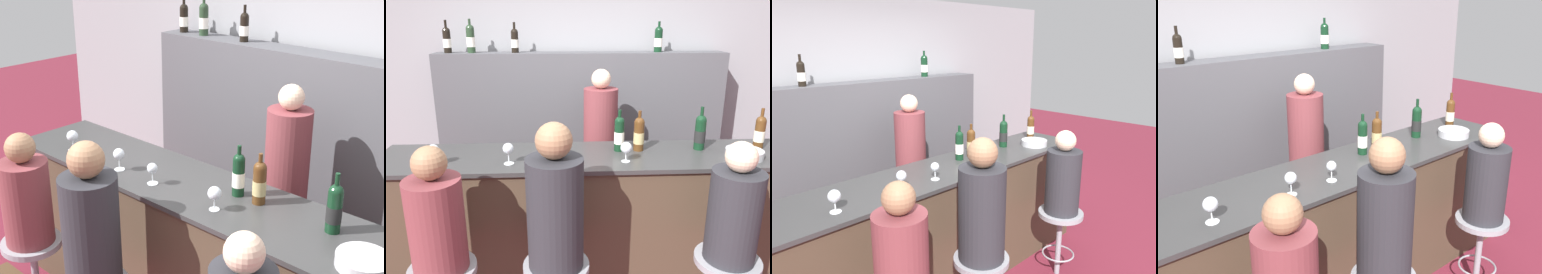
# 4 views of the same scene
# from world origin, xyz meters

# --- Properties ---
(wall_back) EXTENTS (6.40, 0.05, 2.60)m
(wall_back) POSITION_xyz_m (0.00, 1.78, 1.30)
(wall_back) COLOR gray
(wall_back) RESTS_ON ground_plane
(bar_counter) EXTENTS (3.10, 0.63, 1.08)m
(bar_counter) POSITION_xyz_m (0.00, 0.29, 0.54)
(bar_counter) COLOR #473828
(bar_counter) RESTS_ON ground_plane
(back_bar_cabinet) EXTENTS (2.91, 0.28, 1.71)m
(back_bar_cabinet) POSITION_xyz_m (0.00, 1.55, 0.86)
(back_bar_cabinet) COLOR #4C4C51
(back_bar_cabinet) RESTS_ON ground_plane
(wine_bottle_counter_0) EXTENTS (0.07, 0.07, 0.31)m
(wine_bottle_counter_0) POSITION_xyz_m (0.21, 0.38, 1.22)
(wine_bottle_counter_0) COLOR black
(wine_bottle_counter_0) RESTS_ON bar_counter
(wine_bottle_counter_1) EXTENTS (0.08, 0.08, 0.30)m
(wine_bottle_counter_1) POSITION_xyz_m (0.36, 0.38, 1.21)
(wine_bottle_counter_1) COLOR #4C2D14
(wine_bottle_counter_1) RESTS_ON bar_counter
(wine_bottle_counter_2) EXTENTS (0.08, 0.08, 0.33)m
(wine_bottle_counter_2) POSITION_xyz_m (0.82, 0.38, 1.22)
(wine_bottle_counter_2) COLOR black
(wine_bottle_counter_2) RESTS_ON bar_counter
(wine_bottle_counter_3) EXTENTS (0.08, 0.08, 0.31)m
(wine_bottle_counter_3) POSITION_xyz_m (1.28, 0.38, 1.21)
(wine_bottle_counter_3) COLOR #4C2D14
(wine_bottle_counter_3) RESTS_ON bar_counter
(wine_bottle_backbar_2) EXTENTS (0.07, 0.07, 0.29)m
(wine_bottle_backbar_2) POSITION_xyz_m (-0.66, 1.55, 1.83)
(wine_bottle_backbar_2) COLOR black
(wine_bottle_backbar_2) RESTS_ON back_bar_cabinet
(wine_bottle_backbar_3) EXTENTS (0.08, 0.08, 0.30)m
(wine_bottle_backbar_3) POSITION_xyz_m (0.77, 1.55, 1.84)
(wine_bottle_backbar_3) COLOR black
(wine_bottle_backbar_3) RESTS_ON back_bar_cabinet
(wine_glass_0) EXTENTS (0.08, 0.08, 0.15)m
(wine_glass_0) POSITION_xyz_m (-1.08, 0.15, 1.19)
(wine_glass_0) COLOR silver
(wine_glass_0) RESTS_ON bar_counter
(wine_glass_1) EXTENTS (0.07, 0.07, 0.15)m
(wine_glass_1) POSITION_xyz_m (-0.58, 0.15, 1.19)
(wine_glass_1) COLOR silver
(wine_glass_1) RESTS_ON bar_counter
(wine_glass_2) EXTENTS (0.07, 0.07, 0.14)m
(wine_glass_2) POSITION_xyz_m (-0.27, 0.15, 1.18)
(wine_glass_2) COLOR silver
(wine_glass_2) RESTS_ON bar_counter
(wine_glass_3) EXTENTS (0.08, 0.08, 0.14)m
(wine_glass_3) POSITION_xyz_m (0.22, 0.15, 1.18)
(wine_glass_3) COLOR silver
(wine_glass_3) RESTS_ON bar_counter
(metal_bowl) EXTENTS (0.26, 0.26, 0.06)m
(metal_bowl) POSITION_xyz_m (1.08, 0.19, 1.11)
(metal_bowl) COLOR #B7B7BC
(metal_bowl) RESTS_ON bar_counter
(guest_seated_middle) EXTENTS (0.33, 0.33, 0.88)m
(guest_seated_middle) POSITION_xyz_m (-0.27, -0.34, 1.01)
(guest_seated_middle) COLOR #28282D
(guest_seated_middle) RESTS_ON bar_stool_middle
(bar_stool_right) EXTENTS (0.40, 0.40, 0.63)m
(bar_stool_right) POSITION_xyz_m (0.78, -0.34, 0.50)
(bar_stool_right) COLOR gray
(bar_stool_right) RESTS_ON ground_plane
(guest_seated_right) EXTENTS (0.30, 0.30, 0.75)m
(guest_seated_right) POSITION_xyz_m (0.78, -0.34, 0.95)
(guest_seated_right) COLOR #28282D
(guest_seated_right) RESTS_ON bar_stool_right
(bartender) EXTENTS (0.31, 0.31, 1.61)m
(bartender) POSITION_xyz_m (0.14, 1.02, 0.75)
(bartender) COLOR brown
(bartender) RESTS_ON ground_plane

